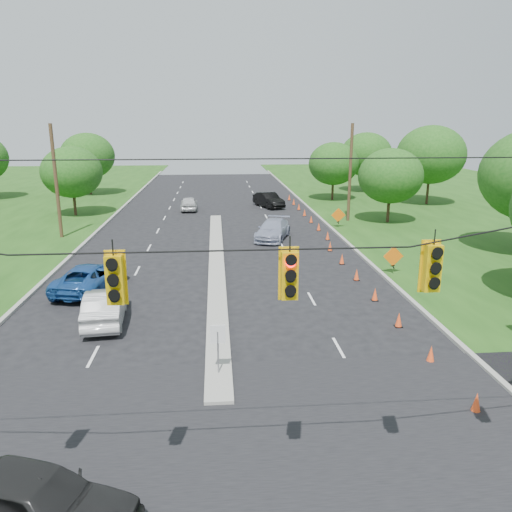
{
  "coord_description": "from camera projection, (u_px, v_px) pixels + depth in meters",
  "views": [
    {
      "loc": [
        0.03,
        -10.65,
        9.08
      ],
      "look_at": [
        1.93,
        12.63,
        2.8
      ],
      "focal_mm": 35.0,
      "sensor_mm": 36.0,
      "label": 1
    }
  ],
  "objects": [
    {
      "name": "ground",
      "position": [
        221.0,
        493.0,
        12.6
      ],
      "size": [
        160.0,
        160.0,
        0.0
      ],
      "primitive_type": "plane",
      "color": "black",
      "rests_on": "ground"
    },
    {
      "name": "cross_street",
      "position": [
        221.0,
        493.0,
        12.6
      ],
      "size": [
        160.0,
        14.0,
        0.02
      ],
      "primitive_type": "cube",
      "color": "black",
      "rests_on": "ground"
    },
    {
      "name": "curb_left",
      "position": [
        92.0,
        237.0,
        40.68
      ],
      "size": [
        0.25,
        110.0,
        0.16
      ],
      "primitive_type": "cube",
      "color": "gray",
      "rests_on": "ground"
    },
    {
      "name": "curb_right",
      "position": [
        335.0,
        233.0,
        42.27
      ],
      "size": [
        0.25,
        110.0,
        0.16
      ],
      "primitive_type": "cube",
      "color": "gray",
      "rests_on": "ground"
    },
    {
      "name": "median",
      "position": [
        217.0,
        265.0,
        32.81
      ],
      "size": [
        1.0,
        34.0,
        0.18
      ],
      "primitive_type": "cube",
      "color": "gray",
      "rests_on": "ground"
    },
    {
      "name": "median_sign",
      "position": [
        218.0,
        340.0,
        18.0
      ],
      "size": [
        0.55,
        0.06,
        2.05
      ],
      "color": "gray",
      "rests_on": "ground"
    },
    {
      "name": "signal_span",
      "position": [
        214.0,
        327.0,
        10.34
      ],
      "size": [
        25.6,
        0.32,
        9.0
      ],
      "color": "#422D1C",
      "rests_on": "ground"
    },
    {
      "name": "utility_pole_far_left",
      "position": [
        56.0,
        182.0,
        39.33
      ],
      "size": [
        0.28,
        0.28,
        9.0
      ],
      "primitive_type": "cylinder",
      "color": "#422D1C",
      "rests_on": "ground"
    },
    {
      "name": "utility_pole_far_right",
      "position": [
        350.0,
        173.0,
        46.1
      ],
      "size": [
        0.28,
        0.28,
        9.0
      ],
      "primitive_type": "cylinder",
      "color": "#422D1C",
      "rests_on": "ground"
    },
    {
      "name": "cone_0",
      "position": [
        476.0,
        403.0,
        16.05
      ],
      "size": [
        0.32,
        0.32,
        0.7
      ],
      "primitive_type": "cone",
      "color": "#FF501E",
      "rests_on": "ground"
    },
    {
      "name": "cone_1",
      "position": [
        431.0,
        354.0,
        19.42
      ],
      "size": [
        0.32,
        0.32,
        0.7
      ],
      "primitive_type": "cone",
      "color": "#FF501E",
      "rests_on": "ground"
    },
    {
      "name": "cone_2",
      "position": [
        399.0,
        320.0,
        22.78
      ],
      "size": [
        0.32,
        0.32,
        0.7
      ],
      "primitive_type": "cone",
      "color": "#FF501E",
      "rests_on": "ground"
    },
    {
      "name": "cone_3",
      "position": [
        375.0,
        294.0,
        26.15
      ],
      "size": [
        0.32,
        0.32,
        0.7
      ],
      "primitive_type": "cone",
      "color": "#FF501E",
      "rests_on": "ground"
    },
    {
      "name": "cone_4",
      "position": [
        357.0,
        275.0,
        29.52
      ],
      "size": [
        0.32,
        0.32,
        0.7
      ],
      "primitive_type": "cone",
      "color": "#FF501E",
      "rests_on": "ground"
    },
    {
      "name": "cone_5",
      "position": [
        342.0,
        259.0,
        32.89
      ],
      "size": [
        0.32,
        0.32,
        0.7
      ],
      "primitive_type": "cone",
      "color": "#FF501E",
      "rests_on": "ground"
    },
    {
      "name": "cone_6",
      "position": [
        330.0,
        246.0,
        36.26
      ],
      "size": [
        0.32,
        0.32,
        0.7
      ],
      "primitive_type": "cone",
      "color": "#FF501E",
      "rests_on": "ground"
    },
    {
      "name": "cone_7",
      "position": [
        328.0,
        236.0,
        39.68
      ],
      "size": [
        0.32,
        0.32,
        0.7
      ],
      "primitive_type": "cone",
      "color": "#FF501E",
      "rests_on": "ground"
    },
    {
      "name": "cone_8",
      "position": [
        319.0,
        227.0,
        43.04
      ],
      "size": [
        0.32,
        0.32,
        0.7
      ],
      "primitive_type": "cone",
      "color": "#FF501E",
      "rests_on": "ground"
    },
    {
      "name": "cone_9",
      "position": [
        311.0,
        219.0,
        46.41
      ],
      "size": [
        0.32,
        0.32,
        0.7
      ],
      "primitive_type": "cone",
      "color": "#FF501E",
      "rests_on": "ground"
    },
    {
      "name": "cone_10",
      "position": [
        305.0,
        213.0,
        49.78
      ],
      "size": [
        0.32,
        0.32,
        0.7
      ],
      "primitive_type": "cone",
      "color": "#FF501E",
      "rests_on": "ground"
    },
    {
      "name": "cone_11",
      "position": [
        299.0,
        207.0,
        53.15
      ],
      "size": [
        0.32,
        0.32,
        0.7
      ],
      "primitive_type": "cone",
      "color": "#FF501E",
      "rests_on": "ground"
    },
    {
      "name": "cone_12",
      "position": [
        294.0,
        202.0,
        56.52
      ],
      "size": [
        0.32,
        0.32,
        0.7
      ],
      "primitive_type": "cone",
      "color": "#FF501E",
      "rests_on": "ground"
    },
    {
      "name": "cone_13",
      "position": [
        289.0,
        197.0,
        59.89
      ],
      "size": [
        0.32,
        0.32,
        0.7
      ],
      "primitive_type": "cone",
      "color": "#FF501E",
      "rests_on": "ground"
    },
    {
      "name": "work_sign_1",
      "position": [
        393.0,
        257.0,
        30.49
      ],
      "size": [
        1.27,
        0.58,
        1.37
      ],
      "color": "black",
      "rests_on": "ground"
    },
    {
      "name": "work_sign_2",
      "position": [
        338.0,
        216.0,
        43.97
      ],
      "size": [
        1.27,
        0.58,
        1.37
      ],
      "color": "black",
      "rests_on": "ground"
    },
    {
      "name": "tree_5",
      "position": [
        72.0,
        172.0,
        48.88
      ],
      "size": [
        5.88,
        5.88,
        6.86
      ],
      "color": "black",
      "rests_on": "ground"
    },
    {
      "name": "tree_6",
      "position": [
        88.0,
        156.0,
        63.0
      ],
      "size": [
        6.72,
        6.72,
        7.84
      ],
      "color": "black",
      "rests_on": "ground"
    },
    {
      "name": "tree_9",
      "position": [
        391.0,
        176.0,
        45.46
      ],
      "size": [
        5.88,
        5.88,
        6.86
      ],
      "color": "black",
      "rests_on": "ground"
    },
    {
      "name": "tree_10",
      "position": [
        431.0,
        155.0,
        55.39
      ],
      "size": [
        7.56,
        7.56,
        8.82
      ],
      "color": "black",
      "rests_on": "ground"
    },
    {
      "name": "tree_11",
      "position": [
        366.0,
        154.0,
        65.82
      ],
      "size": [
        6.72,
        6.72,
        7.84
      ],
      "color": "black",
      "rests_on": "ground"
    },
    {
      "name": "tree_12",
      "position": [
        334.0,
        164.0,
        58.77
      ],
      "size": [
        5.88,
        5.88,
        6.86
      ],
      "color": "black",
      "rests_on": "ground"
    },
    {
      "name": "black_sedan",
      "position": [
        34.0,
        503.0,
        11.17
      ],
      "size": [
        5.22,
        3.42,
        1.65
      ],
      "primitive_type": "imported",
      "rotation": [
        0.0,
        0.0,
        1.24
      ],
      "color": "black",
      "rests_on": "ground"
    },
    {
      "name": "white_sedan",
      "position": [
        105.0,
        306.0,
        23.26
      ],
      "size": [
        2.13,
        4.92,
        1.57
      ],
      "primitive_type": "imported",
      "rotation": [
        0.0,
        0.0,
        3.24
      ],
      "color": "#B8B8B8",
      "rests_on": "ground"
    },
    {
      "name": "blue_pickup",
      "position": [
        91.0,
        277.0,
        27.58
      ],
      "size": [
        3.66,
        5.97,
        1.55
      ],
      "primitive_type": "imported",
      "rotation": [
        0.0,
        0.0,
        2.93
      ],
      "color": "#1B4A91",
      "rests_on": "ground"
    },
    {
      "name": "silver_car_far",
      "position": [
        273.0,
        230.0,
        39.85
      ],
      "size": [
        3.73,
        5.7,
        1.53
      ],
      "primitive_type": "imported",
      "rotation": [
        0.0,
        0.0,
        -0.33
      ],
      "color": "#979EB6",
      "rests_on": "ground"
    },
    {
      "name": "silver_car_oncoming",
      "position": [
        189.0,
        203.0,
        52.91
      ],
      "size": [
        1.84,
        4.34,
        1.46
      ],
      "primitive_type": "imported",
      "rotation": [
        0.0,
        0.0,
        3.17
      ],
      "color": "silver",
      "rests_on": "ground"
    },
    {
      "name": "dark_car_receding",
      "position": [
        269.0,
        200.0,
        54.87
      ],
      "size": [
        3.3,
        5.18,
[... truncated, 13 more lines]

